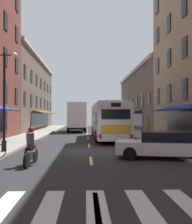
% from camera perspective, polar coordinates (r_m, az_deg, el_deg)
% --- Properties ---
extents(ground_plane, '(34.80, 80.00, 0.10)m').
position_cam_1_polar(ground_plane, '(16.33, -1.36, -8.53)').
color(ground_plane, '#28282B').
extents(lane_centre_dashes, '(0.14, 73.90, 0.01)m').
position_cam_1_polar(lane_centre_dashes, '(16.07, -1.35, -8.46)').
color(lane_centre_dashes, '#DBCC4C').
rests_on(lane_centre_dashes, ground).
extents(crosswalk_near, '(7.10, 2.80, 0.01)m').
position_cam_1_polar(crosswalk_near, '(6.54, 0.19, -19.83)').
color(crosswalk_near, silver).
rests_on(crosswalk_near, ground).
extents(sidewalk_right, '(3.00, 80.00, 0.14)m').
position_cam_1_polar(sidewalk_right, '(17.44, 18.59, -7.60)').
color(sidewalk_right, gray).
rests_on(sidewalk_right, ground).
extents(transit_bus, '(2.77, 11.42, 3.27)m').
position_cam_1_polar(transit_bus, '(24.29, 2.55, -1.84)').
color(transit_bus, silver).
rests_on(transit_bus, ground).
extents(box_truck, '(2.70, 7.21, 3.86)m').
position_cam_1_polar(box_truck, '(35.80, -4.21, -1.11)').
color(box_truck, '#B21E19').
rests_on(box_truck, ground).
extents(sedan_near, '(2.04, 4.46, 1.38)m').
position_cam_1_polar(sedan_near, '(43.98, -3.54, -2.71)').
color(sedan_near, black).
rests_on(sedan_near, ground).
extents(sedan_mid, '(4.93, 2.72, 1.35)m').
position_cam_1_polar(sedan_mid, '(13.78, 14.50, -6.84)').
color(sedan_mid, silver).
rests_on(sedan_mid, ground).
extents(motorcycle_rider, '(0.62, 2.07, 1.66)m').
position_cam_1_polar(motorcycle_rider, '(11.89, -13.81, -7.70)').
color(motorcycle_rider, black).
rests_on(motorcycle_rider, ground).
extents(pedestrian_far, '(0.36, 0.36, 1.82)m').
position_cam_1_polar(pedestrian_far, '(25.65, 11.12, -3.18)').
color(pedestrian_far, '#B29947').
rests_on(pedestrian_far, sidewalk_right).
extents(street_lamp_twin, '(1.42, 0.32, 5.60)m').
position_cam_1_polar(street_lamp_twin, '(15.85, -19.13, 3.18)').
color(street_lamp_twin, black).
rests_on(street_lamp_twin, sidewalk_left).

